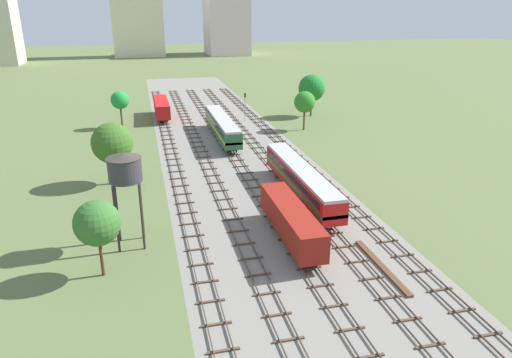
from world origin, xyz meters
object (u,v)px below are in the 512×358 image
at_px(freight_boxcar_far_left_midfar, 162,107).
at_px(passenger_coach_centre_left_mid, 222,125).
at_px(water_tower, 125,169).
at_px(passenger_coach_centre_near, 301,178).
at_px(signal_post_nearest, 245,103).
at_px(freight_boxcar_centre_left_nearest, 291,220).

bearing_deg(freight_boxcar_far_left_midfar, passenger_coach_centre_left_mid, -64.04).
xyz_separation_m(freight_boxcar_far_left_midfar, water_tower, (-6.23, -57.05, 5.66)).
distance_m(passenger_coach_centre_left_mid, freight_boxcar_far_left_midfar, 21.97).
height_order(passenger_coach_centre_near, water_tower, water_tower).
distance_m(freight_boxcar_far_left_midfar, signal_post_nearest, 18.09).
height_order(freight_boxcar_centre_left_nearest, passenger_coach_centre_left_mid, passenger_coach_centre_left_mid).
xyz_separation_m(passenger_coach_centre_near, signal_post_nearest, (2.41, 42.85, 1.10)).
height_order(freight_boxcar_centre_left_nearest, passenger_coach_centre_near, passenger_coach_centre_near).
height_order(passenger_coach_centre_left_mid, water_tower, water_tower).
bearing_deg(passenger_coach_centre_left_mid, water_tower, -113.02).
height_order(passenger_coach_centre_near, signal_post_nearest, signal_post_nearest).
relative_size(water_tower, signal_post_nearest, 1.66).
bearing_deg(signal_post_nearest, freight_boxcar_centre_left_nearest, -97.65).
distance_m(freight_boxcar_centre_left_nearest, passenger_coach_centre_left_mid, 40.46).
xyz_separation_m(passenger_coach_centre_near, passenger_coach_centre_left_mid, (-4.81, 29.60, 0.00)).
xyz_separation_m(water_tower, signal_post_nearest, (23.06, 50.55, -4.39)).
bearing_deg(freight_boxcar_far_left_midfar, signal_post_nearest, -21.13).
xyz_separation_m(freight_boxcar_far_left_midfar, signal_post_nearest, (16.84, -6.51, 1.26)).
relative_size(freight_boxcar_far_left_midfar, water_tower, 1.43).
bearing_deg(freight_boxcar_centre_left_nearest, signal_post_nearest, 82.35).
bearing_deg(passenger_coach_centre_left_mid, passenger_coach_centre_near, -80.77).
xyz_separation_m(passenger_coach_centre_left_mid, freight_boxcar_far_left_midfar, (-9.62, 19.76, -0.16)).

